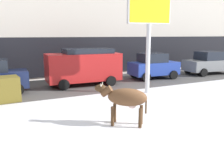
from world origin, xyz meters
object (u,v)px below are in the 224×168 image
billboard (149,13)px  dumpster (0,90)px  cow_brown (125,98)px  car_red_van (84,66)px  car_blue_hatchback (153,66)px  car_grey_sedan (209,63)px  pedestrian_far_left (66,66)px  pedestrian_by_cars (97,65)px

billboard → dumpster: (-7.42, 1.52, -3.71)m
cow_brown → car_red_van: bearing=81.1°
car_red_van → car_blue_hatchback: car_red_van is taller
car_blue_hatchback → dumpster: size_ratio=2.11×
car_grey_sedan → dumpster: size_ratio=2.52×
cow_brown → billboard: size_ratio=0.31×
car_red_van → dumpster: 5.43m
billboard → pedestrian_far_left: (-2.75, 6.56, -3.43)m
car_red_van → dumpster: car_red_van is taller
car_red_van → cow_brown: bearing=-98.9°
billboard → car_red_van: bearing=124.3°
car_red_van → dumpster: bearing=-157.8°
cow_brown → dumpster: bearing=125.7°
cow_brown → billboard: (3.58, 3.82, 3.32)m
cow_brown → car_blue_hatchback: bearing=48.3°
pedestrian_far_left → car_blue_hatchback: bearing=-28.2°
car_red_van → dumpster: size_ratio=2.76×
pedestrian_by_cars → pedestrian_far_left: bearing=180.0°
car_blue_hatchback → dumpster: bearing=-169.1°
cow_brown → car_red_van: car_red_van is taller
billboard → dumpster: bearing=168.4°
car_red_van → car_grey_sedan: bearing=-1.5°
pedestrian_far_left → pedestrian_by_cars: bearing=0.0°
billboard → pedestrian_far_left: bearing=112.7°
car_red_van → car_grey_sedan: (10.75, -0.29, -0.33)m
car_red_van → car_grey_sedan: 10.76m
cow_brown → dumpster: (-3.84, 5.34, -0.39)m
car_red_van → pedestrian_far_left: bearing=96.1°
car_blue_hatchback → car_red_van: bearing=179.6°
pedestrian_by_cars → pedestrian_far_left: same height
car_red_van → pedestrian_by_cars: 3.74m
billboard → car_grey_sedan: bearing=21.4°
pedestrian_by_cars → pedestrian_far_left: 2.52m
pedestrian_far_left → dumpster: (-4.67, -5.04, -0.28)m
car_red_van → car_grey_sedan: car_red_van is taller
billboard → car_blue_hatchback: billboard is taller
car_blue_hatchback → pedestrian_by_cars: car_blue_hatchback is taller
car_red_van → car_blue_hatchback: size_ratio=1.31×
car_grey_sedan → pedestrian_by_cars: size_ratio=2.48×
car_red_van → pedestrian_far_left: car_red_van is taller
dumpster → car_blue_hatchback: bearing=10.9°
car_blue_hatchback → car_grey_sedan: 5.38m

